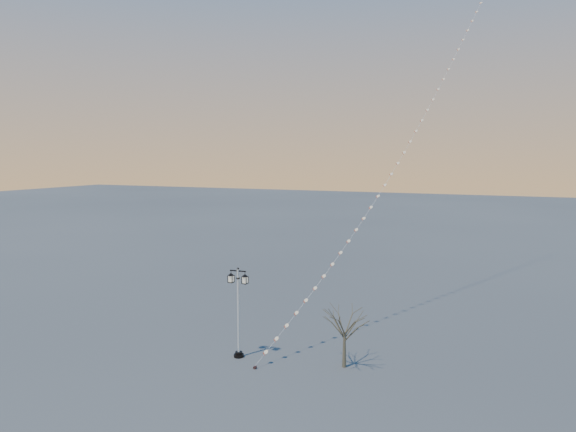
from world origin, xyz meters
The scene contains 4 objects.
ground centered at (0.00, 0.00, 0.00)m, with size 300.00×300.00×0.00m, color #4B4C4D.
street_lamp centered at (-0.72, 0.81, 3.08)m, with size 1.41×0.62×5.56m.
bare_tree centered at (5.66, 1.85, 2.61)m, with size 2.27×2.27×3.76m.
kite_train centered at (6.34, 16.38, 15.86)m, with size 11.21×34.27×31.97m.
Camera 1 is at (14.85, -27.30, 12.26)m, focal length 33.88 mm.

